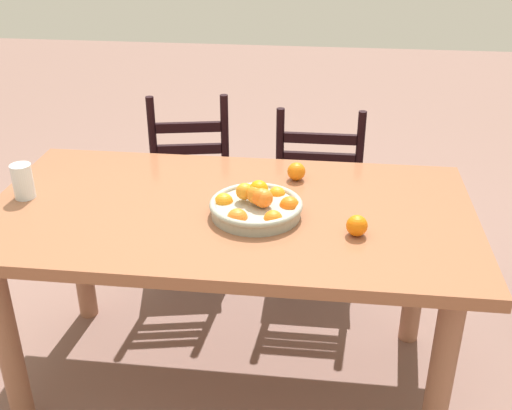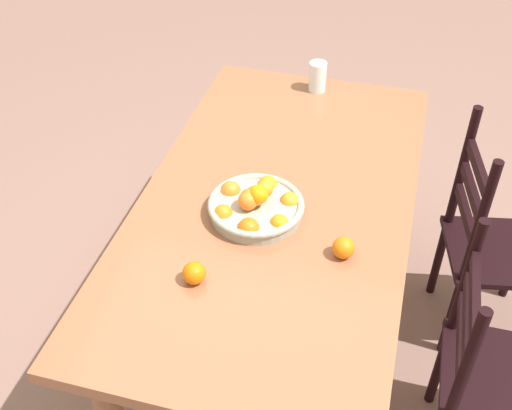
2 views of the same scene
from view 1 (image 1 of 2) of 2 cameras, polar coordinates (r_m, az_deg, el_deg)
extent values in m
plane|color=#7F5D54|center=(2.64, -2.11, -15.35)|extent=(12.00, 12.00, 0.00)
cube|color=#92583B|center=(2.20, -2.44, -0.73)|extent=(1.72, 0.92, 0.04)
cylinder|color=#966249|center=(2.37, -21.77, -11.79)|extent=(0.08, 0.08, 0.73)
cylinder|color=#966249|center=(2.16, 16.53, -15.11)|extent=(0.08, 0.08, 0.73)
cylinder|color=#966249|center=(2.87, -15.87, -3.65)|extent=(0.08, 0.08, 0.73)
cylinder|color=#966249|center=(2.70, 14.56, -5.57)|extent=(0.08, 0.08, 0.73)
cube|color=black|center=(3.07, 5.65, 0.89)|extent=(0.41, 0.41, 0.03)
cylinder|color=black|center=(3.33, 8.58, -1.40)|extent=(0.04, 0.04, 0.42)
cylinder|color=black|center=(3.33, 2.52, -1.09)|extent=(0.04, 0.04, 0.42)
cylinder|color=black|center=(3.02, 8.72, -4.56)|extent=(0.04, 0.04, 0.42)
cylinder|color=black|center=(3.02, 2.03, -4.21)|extent=(0.04, 0.04, 0.42)
cylinder|color=black|center=(2.80, 9.40, 3.78)|extent=(0.04, 0.04, 0.48)
cylinder|color=black|center=(2.81, 2.19, 4.15)|extent=(0.04, 0.04, 0.48)
cube|color=black|center=(2.83, 5.73, 2.66)|extent=(0.32, 0.03, 0.04)
cube|color=black|center=(2.79, 5.81, 4.35)|extent=(0.32, 0.03, 0.04)
cube|color=black|center=(2.76, 5.90, 6.09)|extent=(0.32, 0.03, 0.04)
cube|color=black|center=(3.13, -5.80, 1.07)|extent=(0.45, 0.45, 0.03)
cylinder|color=black|center=(3.37, -2.84, -0.92)|extent=(0.04, 0.04, 0.41)
cylinder|color=black|center=(3.38, -8.35, -1.11)|extent=(0.04, 0.04, 0.41)
cylinder|color=black|center=(3.08, -2.64, -3.73)|extent=(0.04, 0.04, 0.41)
cylinder|color=black|center=(3.09, -8.66, -3.93)|extent=(0.04, 0.04, 0.41)
cylinder|color=black|center=(2.86, -2.84, 4.86)|extent=(0.04, 0.04, 0.54)
cylinder|color=black|center=(2.87, -9.34, 4.61)|extent=(0.04, 0.04, 0.54)
cube|color=black|center=(2.90, -6.02, 3.19)|extent=(0.29, 0.08, 0.04)
cube|color=black|center=(2.86, -6.12, 5.12)|extent=(0.29, 0.08, 0.04)
cube|color=black|center=(2.82, -6.22, 7.10)|extent=(0.29, 0.08, 0.04)
cylinder|color=#9D9F8E|center=(2.13, 0.00, -0.45)|extent=(0.31, 0.31, 0.04)
torus|color=#9D9F8E|center=(2.12, 0.00, 0.07)|extent=(0.32, 0.32, 0.02)
sphere|color=orange|center=(2.12, 3.08, -0.14)|extent=(0.07, 0.07, 0.07)
sphere|color=orange|center=(2.20, 1.93, 0.93)|extent=(0.06, 0.06, 0.06)
sphere|color=orange|center=(2.22, -0.97, 1.19)|extent=(0.07, 0.07, 0.07)
sphere|color=orange|center=(2.15, -2.98, 0.22)|extent=(0.07, 0.07, 0.07)
sphere|color=orange|center=(2.04, -1.73, -1.29)|extent=(0.07, 0.07, 0.07)
sphere|color=orange|center=(2.03, 1.57, -1.36)|extent=(0.06, 0.06, 0.06)
sphere|color=orange|center=(2.10, 0.26, 1.41)|extent=(0.07, 0.07, 0.07)
sphere|color=orange|center=(2.12, -1.08, 1.25)|extent=(0.06, 0.06, 0.06)
sphere|color=orange|center=(2.08, 0.68, 0.63)|extent=(0.07, 0.07, 0.07)
sphere|color=orange|center=(2.08, 0.44, 0.75)|extent=(0.06, 0.06, 0.06)
sphere|color=orange|center=(2.10, 0.07, 0.99)|extent=(0.07, 0.07, 0.07)
sphere|color=orange|center=(2.03, 9.23, -1.88)|extent=(0.07, 0.07, 0.07)
sphere|color=orange|center=(2.39, 3.72, 3.09)|extent=(0.07, 0.07, 0.07)
cylinder|color=silver|center=(2.39, -20.59, 2.05)|extent=(0.07, 0.07, 0.13)
camera|label=2|loc=(2.67, 42.59, 29.53)|focal=44.52mm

